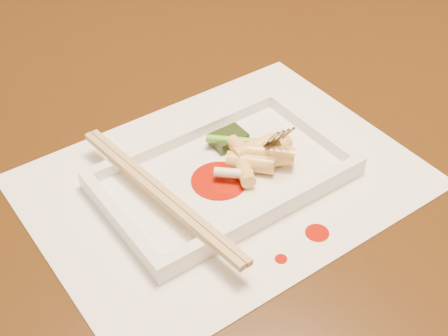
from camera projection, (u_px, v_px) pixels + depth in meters
table at (213, 142)px, 0.88m from camera, size 1.40×0.90×0.75m
placemat at (224, 181)px, 0.67m from camera, size 0.40×0.30×0.00m
sauce_splatter_a at (317, 233)px, 0.61m from camera, size 0.02×0.02×0.00m
sauce_splatter_b at (281, 259)px, 0.59m from camera, size 0.01×0.01×0.00m
plate_base at (224, 178)px, 0.67m from camera, size 0.26×0.16×0.01m
plate_rim_far at (186, 135)px, 0.70m from camera, size 0.26×0.01×0.01m
plate_rim_near at (268, 211)px, 0.61m from camera, size 0.26×0.01×0.01m
plate_rim_left at (120, 220)px, 0.60m from camera, size 0.01×0.14×0.01m
plate_rim_right at (312, 128)px, 0.71m from camera, size 0.01×0.14×0.01m
veg_piece at (229, 138)px, 0.70m from camera, size 0.04×0.03×0.01m
scallion_white at (233, 173)px, 0.65m from camera, size 0.04×0.03×0.01m
scallion_green at (244, 141)px, 0.68m from camera, size 0.07×0.06×0.01m
chopstick_a at (157, 194)px, 0.62m from camera, size 0.03×0.25×0.01m
chopstick_b at (164, 191)px, 0.62m from camera, size 0.03×0.25×0.01m
fork at (268, 88)px, 0.66m from camera, size 0.09×0.10×0.14m
sauce_blob_0 at (219, 181)px, 0.66m from camera, size 0.06×0.06×0.00m
rice_cake_0 at (243, 168)px, 0.65m from camera, size 0.03×0.05×0.02m
rice_cake_1 at (261, 152)px, 0.67m from camera, size 0.04×0.03×0.02m
rice_cake_2 at (271, 154)px, 0.66m from camera, size 0.05×0.05×0.02m
rice_cake_3 at (251, 163)px, 0.66m from camera, size 0.05×0.05×0.02m
rice_cake_4 at (264, 160)px, 0.66m from camera, size 0.05×0.03×0.02m
rice_cake_5 at (255, 148)px, 0.67m from camera, size 0.05×0.02×0.02m
rice_cake_6 at (275, 150)px, 0.68m from camera, size 0.05×0.03×0.02m
rice_cake_7 at (245, 152)px, 0.67m from camera, size 0.02×0.05×0.02m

